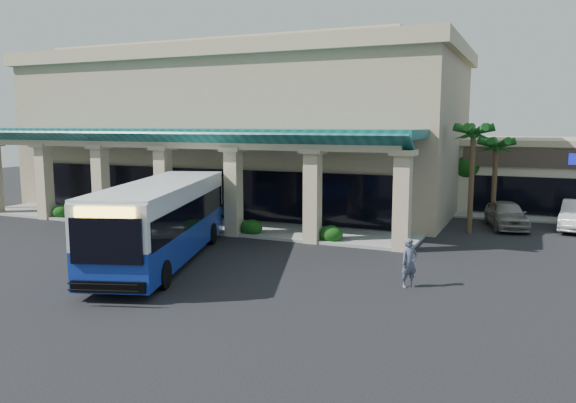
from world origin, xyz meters
The scene contains 9 objects.
ground centered at (0.00, 0.00, 0.00)m, with size 110.00×110.00×0.00m, color black.
main_building centered at (-8.00, 16.00, 5.67)m, with size 30.80×14.80×11.35m, color tan, non-canonical shape.
arcade centered at (-8.00, 6.80, 2.85)m, with size 30.00×6.20×5.70m, color #0C4B4A, non-canonical shape.
palm_0 centered at (8.50, 11.00, 3.30)m, with size 2.40×2.40×6.60m, color #124614, non-canonical shape.
palm_1 centered at (9.50, 14.00, 2.90)m, with size 2.40×2.40×5.80m, color #124614, non-canonical shape.
broadleaf_tree centered at (7.50, 19.00, 2.41)m, with size 2.60×2.60×4.81m, color #0F380C, non-canonical shape.
transit_bus centered at (-3.05, -1.00, 1.73)m, with size 2.88×12.37×3.45m, color #142F98, non-canonical shape.
pedestrian centered at (7.56, -0.64, 0.91)m, with size 0.66×0.43×1.82m, color #4D5268.
car_silver centered at (10.28, 13.37, 0.80)m, with size 1.88×4.68×1.59m, color gray.
Camera 1 is at (11.50, -20.74, 5.96)m, focal length 35.00 mm.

